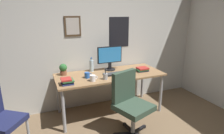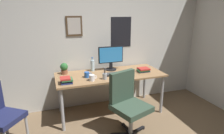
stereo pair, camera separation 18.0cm
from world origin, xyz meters
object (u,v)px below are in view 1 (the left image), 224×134
(monitor, at_px, (110,57))
(computer_mouse, at_px, (132,72))
(office_chair, at_px, (130,101))
(coffee_mug_far, at_px, (93,78))
(potted_plant, at_px, (63,69))
(book_stack_right, at_px, (142,69))
(pen_cup, at_px, (105,76))
(coffee_mug_near, at_px, (87,75))
(water_bottle, at_px, (92,66))
(keyboard, at_px, (116,74))
(book_stack_left, at_px, (67,81))

(monitor, relative_size, computer_mouse, 4.18)
(office_chair, distance_m, coffee_mug_far, 0.67)
(potted_plant, relative_size, book_stack_right, 0.90)
(pen_cup, bearing_deg, coffee_mug_near, 144.51)
(computer_mouse, relative_size, book_stack_right, 0.51)
(coffee_mug_near, distance_m, potted_plant, 0.45)
(water_bottle, relative_size, pen_cup, 1.26)
(coffee_mug_near, bearing_deg, keyboard, -0.85)
(keyboard, bearing_deg, coffee_mug_far, -159.82)
(coffee_mug_far, relative_size, pen_cup, 0.63)
(computer_mouse, distance_m, potted_plant, 1.18)
(pen_cup, bearing_deg, computer_mouse, 15.48)
(coffee_mug_near, relative_size, book_stack_left, 0.67)
(office_chair, xyz_separation_m, potted_plant, (-0.78, 0.94, 0.31))
(computer_mouse, bearing_deg, potted_plant, 164.32)
(computer_mouse, height_order, water_bottle, water_bottle)
(computer_mouse, xyz_separation_m, coffee_mug_near, (-0.80, 0.02, 0.03))
(coffee_mug_near, distance_m, book_stack_right, 1.01)
(computer_mouse, relative_size, potted_plant, 0.56)
(computer_mouse, height_order, pen_cup, pen_cup)
(water_bottle, bearing_deg, office_chair, -73.64)
(coffee_mug_far, relative_size, book_stack_left, 0.69)
(keyboard, height_order, pen_cup, pen_cup)
(monitor, height_order, water_bottle, monitor)
(office_chair, bearing_deg, computer_mouse, 60.15)
(water_bottle, bearing_deg, computer_mouse, -27.82)
(keyboard, relative_size, potted_plant, 2.21)
(potted_plant, height_order, pen_cup, pen_cup)
(keyboard, distance_m, coffee_mug_near, 0.50)
(pen_cup, bearing_deg, monitor, 60.80)
(computer_mouse, distance_m, book_stack_right, 0.21)
(computer_mouse, distance_m, water_bottle, 0.72)
(computer_mouse, bearing_deg, book_stack_right, -2.82)
(book_stack_left, relative_size, book_stack_right, 0.84)
(book_stack_right, bearing_deg, pen_cup, -169.36)
(keyboard, height_order, book_stack_right, book_stack_right)
(water_bottle, xyz_separation_m, coffee_mug_near, (-0.17, -0.31, -0.06))
(monitor, relative_size, keyboard, 1.07)
(pen_cup, bearing_deg, potted_plant, 140.94)
(coffee_mug_far, bearing_deg, water_bottle, 75.82)
(office_chair, relative_size, keyboard, 2.21)
(pen_cup, height_order, book_stack_left, pen_cup)
(office_chair, distance_m, book_stack_right, 0.86)
(potted_plant, bearing_deg, pen_cup, -39.06)
(office_chair, xyz_separation_m, coffee_mug_far, (-0.40, 0.47, 0.25))
(water_bottle, relative_size, book_stack_right, 1.17)
(coffee_mug_near, height_order, coffee_mug_far, coffee_mug_far)
(pen_cup, height_order, book_stack_right, pen_cup)
(pen_cup, relative_size, book_stack_right, 0.92)
(monitor, xyz_separation_m, computer_mouse, (0.30, -0.30, -0.22))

